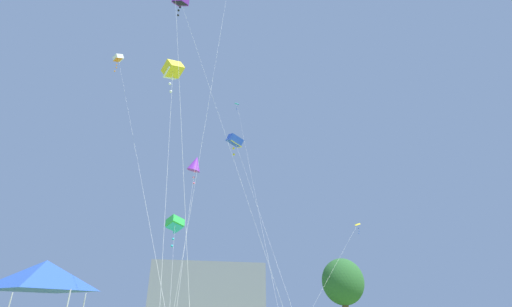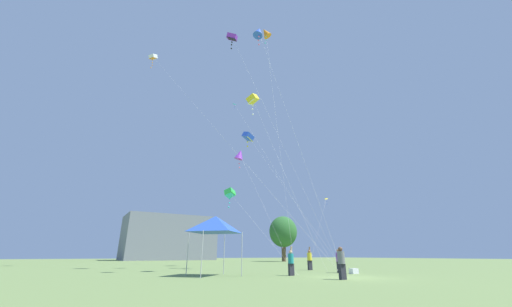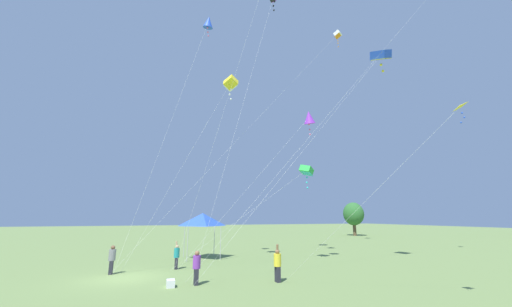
% 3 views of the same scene
% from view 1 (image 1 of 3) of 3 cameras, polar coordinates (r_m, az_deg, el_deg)
% --- Properties ---
extents(distant_building, '(22.68, 13.94, 11.19)m').
position_cam_1_polar(distant_building, '(78.24, -8.50, -22.01)').
color(distant_building, slate).
rests_on(distant_building, ground).
extents(tree_far_right, '(6.08, 5.47, 9.17)m').
position_cam_1_polar(tree_far_right, '(53.93, 14.29, -20.01)').
color(tree_far_right, brown).
rests_on(tree_far_right, ground).
extents(festival_tent, '(3.01, 3.01, 3.81)m').
position_cam_1_polar(festival_tent, '(15.99, -31.89, -16.86)').
color(festival_tent, '#B7B7BC').
rests_on(festival_tent, ground).
extents(kite_purple_box_0, '(6.95, 8.41, 25.70)m').
position_cam_1_polar(kite_purple_box_0, '(31.18, -12.47, 23.54)').
color(kite_purple_box_0, silver).
rests_on(kite_purple_box_0, ground).
extents(kite_yellow_delta_1, '(7.88, 4.95, 8.15)m').
position_cam_1_polar(kite_yellow_delta_1, '(27.03, 16.37, -11.68)').
color(kite_yellow_delta_1, silver).
rests_on(kite_yellow_delta_1, ground).
extents(kite_green_box_4, '(1.25, 11.26, 7.84)m').
position_cam_1_polar(kite_green_box_4, '(23.72, -13.35, -11.31)').
color(kite_green_box_4, silver).
rests_on(kite_green_box_4, ground).
extents(kite_blue_box_5, '(1.63, 15.22, 17.09)m').
position_cam_1_polar(kite_blue_box_5, '(31.63, -3.58, 2.13)').
color(kite_blue_box_5, silver).
rests_on(kite_blue_box_5, ground).
extents(kite_white_box_6, '(9.06, 25.08, 28.46)m').
position_cam_1_polar(kite_white_box_6, '(42.85, -21.98, 14.49)').
color(kite_white_box_6, silver).
rests_on(kite_white_box_6, ground).
extents(kite_yellow_box_7, '(1.56, 7.87, 15.41)m').
position_cam_1_polar(kite_yellow_box_7, '(21.00, -13.68, 13.40)').
color(kite_yellow_box_7, silver).
rests_on(kite_yellow_box_7, ground).
extents(kite_purple_diamond_8, '(1.49, 10.69, 12.38)m').
position_cam_1_polar(kite_purple_diamond_8, '(24.99, -10.08, -1.70)').
color(kite_purple_diamond_8, silver).
rests_on(kite_purple_diamond_8, ground).
extents(kite_cyan_delta_9, '(2.24, 22.53, 25.56)m').
position_cam_1_polar(kite_cyan_delta_9, '(41.54, -3.09, 7.80)').
color(kite_cyan_delta_9, silver).
rests_on(kite_cyan_delta_9, ground).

